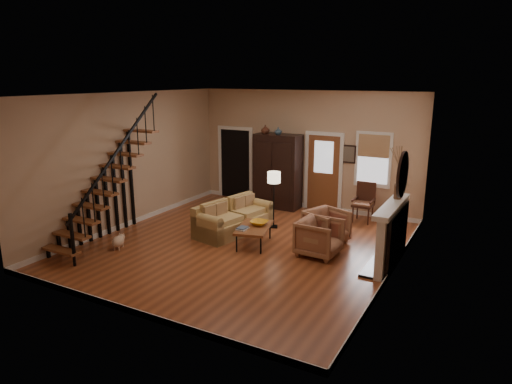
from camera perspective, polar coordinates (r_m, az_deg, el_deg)
The scene contains 15 objects.
room at distance 11.52m, azimuth 1.00°, elevation 3.48°, with size 7.00×7.33×3.30m.
staircase at distance 10.52m, azimuth -18.54°, elevation 2.23°, with size 0.94×2.80×3.20m, color brown, non-canonical shape.
fireplace at distance 9.39m, azimuth 16.80°, elevation -4.49°, with size 0.33×1.95×2.30m.
armoire at distance 12.95m, azimuth 2.73°, elevation 2.62°, with size 1.30×0.60×2.10m, color black, non-canonical shape.
vase_a at distance 12.83m, azimuth 1.17°, elevation 7.83°, with size 0.24×0.24×0.25m, color #4C2619.
vase_b at distance 12.65m, azimuth 2.79°, elevation 7.64°, with size 0.20×0.20×0.21m, color #334C60.
sofa at distance 10.96m, azimuth -2.76°, elevation -3.20°, with size 0.87×2.01×0.75m, color tan, non-canonical shape.
coffee_table at distance 10.19m, azimuth -0.26°, elevation -5.48°, with size 0.66×1.13×0.43m, color brown, non-canonical shape.
bowl at distance 10.20m, azimuth 0.40°, elevation -3.88°, with size 0.39×0.39×0.10m, color orange.
books at distance 9.92m, azimuth -1.71°, elevation -4.56°, with size 0.21×0.28×0.05m, color beige, non-canonical shape.
armchair_left at distance 9.67m, azimuth 7.94°, elevation -5.66°, with size 0.83×0.85×0.77m, color brown.
armchair_right at distance 10.40m, azimuth 8.80°, elevation -4.29°, with size 0.81×0.84×0.76m, color brown.
floor_lamp at distance 11.23m, azimuth 2.23°, elevation -1.00°, with size 0.32×0.32×1.41m, color black, non-canonical shape.
side_chair at distance 12.02m, azimuth 13.27°, elevation -1.32°, with size 0.54×0.54×1.02m, color #3B1D12, non-canonical shape.
dog at distance 10.44m, azimuth -16.85°, elevation -6.04°, with size 0.24×0.41×0.30m, color beige, non-canonical shape.
Camera 1 is at (4.83, -8.26, 3.65)m, focal length 32.00 mm.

